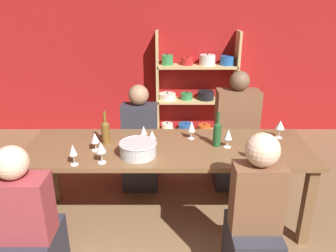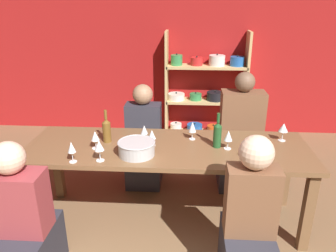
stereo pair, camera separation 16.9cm
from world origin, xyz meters
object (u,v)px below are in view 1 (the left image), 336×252
(cell_phone, at_px, (259,148))
(mixing_bowl, at_px, (138,148))
(person_near_a, at_px, (26,237))
(wine_glass_red_d, at_px, (192,127))
(dining_table, at_px, (168,156))
(person_far_a, at_px, (141,148))
(wine_glass_red_c, at_px, (229,135))
(wine_glass_white_a, at_px, (281,125))
(wine_glass_red_b, at_px, (253,146))
(wine_glass_white_b, at_px, (144,131))
(person_far_b, at_px, (235,143))
(wine_bottle_green, at_px, (106,131))
(wine_glass_red_e, at_px, (101,148))
(shelf_unit, at_px, (196,93))
(wine_glass_empty_a, at_px, (95,138))
(person_near_b, at_px, (254,228))
(wine_bottle_dark, at_px, (218,133))
(wine_glass_red_a, at_px, (153,135))
(wine_glass_empty_b, at_px, (73,150))

(cell_phone, bearing_deg, mixing_bowl, -172.33)
(person_near_a, bearing_deg, wine_glass_red_d, 37.14)
(dining_table, relative_size, person_far_a, 2.17)
(wine_glass_red_c, distance_m, wine_glass_white_a, 0.55)
(wine_glass_red_b, height_order, wine_glass_white_b, wine_glass_red_b)
(wine_glass_red_b, xyz_separation_m, wine_glass_red_c, (-0.15, 0.22, 0.01))
(wine_glass_red_d, height_order, person_far_b, person_far_b)
(wine_glass_white_b, bearing_deg, wine_glass_red_c, -9.64)
(wine_bottle_green, relative_size, wine_glass_red_e, 1.71)
(person_near_a, bearing_deg, shelf_unit, 63.89)
(wine_glass_empty_a, bearing_deg, dining_table, 7.91)
(wine_bottle_green, bearing_deg, person_near_b, -33.71)
(dining_table, bearing_deg, wine_glass_white_a, 10.31)
(wine_glass_red_c, distance_m, person_far_b, 0.89)
(dining_table, height_order, wine_glass_red_e, wine_glass_red_e)
(person_near_a, bearing_deg, dining_table, 37.01)
(wine_bottle_dark, xyz_separation_m, wine_glass_red_c, (0.09, -0.04, -0.00))
(wine_bottle_green, relative_size, wine_glass_red_c, 1.79)
(dining_table, bearing_deg, mixing_bowl, -143.30)
(shelf_unit, bearing_deg, wine_glass_empty_a, -114.85)
(person_far_b, bearing_deg, person_near_a, 40.39)
(shelf_unit, relative_size, dining_table, 0.63)
(wine_glass_red_a, distance_m, wine_glass_red_d, 0.39)
(wine_bottle_green, distance_m, person_near_a, 1.04)
(shelf_unit, xyz_separation_m, wine_glass_red_a, (-0.55, -2.11, 0.22))
(shelf_unit, distance_m, wine_glass_red_b, 2.38)
(cell_phone, bearing_deg, wine_glass_empty_b, -168.74)
(wine_glass_red_d, relative_size, wine_glass_red_e, 0.97)
(wine_glass_white_a, bearing_deg, wine_glass_white_b, -176.22)
(wine_bottle_dark, height_order, wine_glass_red_c, wine_bottle_dark)
(wine_bottle_green, distance_m, cell_phone, 1.34)
(wine_glass_white_b, distance_m, wine_glass_empty_b, 0.68)
(person_near_a, bearing_deg, wine_glass_empty_b, 56.44)
(dining_table, xyz_separation_m, person_near_a, (-0.99, -0.75, -0.26))
(shelf_unit, distance_m, mixing_bowl, 2.39)
(shelf_unit, xyz_separation_m, wine_glass_empty_a, (-1.02, -2.20, 0.23))
(wine_bottle_green, height_order, wine_glass_red_d, wine_bottle_green)
(wine_glass_red_b, bearing_deg, wine_glass_empty_a, 173.25)
(person_near_a, bearing_deg, wine_bottle_dark, 28.24)
(wine_glass_empty_b, xyz_separation_m, person_far_a, (0.42, 1.02, -0.46))
(dining_table, relative_size, wine_glass_white_a, 14.75)
(wine_glass_red_b, relative_size, wine_glass_red_c, 0.95)
(mixing_bowl, relative_size, wine_glass_white_a, 1.86)
(person_far_b, bearing_deg, cell_phone, 92.55)
(wine_glass_red_a, distance_m, wine_glass_empty_a, 0.48)
(wine_glass_red_d, xyz_separation_m, person_near_a, (-1.21, -0.91, -0.47))
(wine_glass_red_e, relative_size, person_far_b, 0.14)
(wine_glass_empty_b, distance_m, person_near_b, 1.44)
(wine_bottle_green, distance_m, person_near_b, 1.45)
(cell_phone, height_order, person_near_a, person_near_a)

